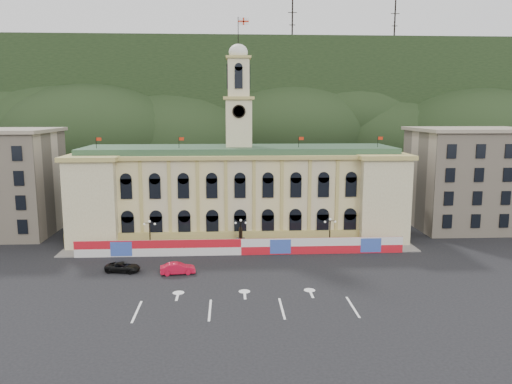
{
  "coord_description": "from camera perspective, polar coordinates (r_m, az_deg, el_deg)",
  "views": [
    {
      "loc": [
        -1.78,
        -58.42,
        21.87
      ],
      "look_at": [
        2.43,
        18.0,
        9.22
      ],
      "focal_mm": 35.0,
      "sensor_mm": 36.0,
      "label": 1
    }
  ],
  "objects": [
    {
      "name": "hill_ridge",
      "position": [
        180.44,
        -2.61,
        8.62
      ],
      "size": [
        230.0,
        80.0,
        64.0
      ],
      "color": "black",
      "rests_on": "ground"
    },
    {
      "name": "city_hall",
      "position": [
        87.21,
        -1.94,
        0.13
      ],
      "size": [
        56.2,
        17.6,
        37.1
      ],
      "color": "#C5B78E",
      "rests_on": "ground"
    },
    {
      "name": "side_building_right",
      "position": [
        100.73,
        23.28,
        1.47
      ],
      "size": [
        21.0,
        17.0,
        18.6
      ],
      "color": "#C1AE94",
      "rests_on": "ground"
    },
    {
      "name": "lamp_left",
      "position": [
        78.69,
        -12.03,
        -4.65
      ],
      "size": [
        1.96,
        0.44,
        5.15
      ],
      "color": "black",
      "rests_on": "ground"
    },
    {
      "name": "pavement",
      "position": [
        79.25,
        -1.76,
        -6.58
      ],
      "size": [
        56.0,
        5.5,
        0.16
      ],
      "primitive_type": "cube",
      "color": "slate",
      "rests_on": "ground"
    },
    {
      "name": "lamp_center",
      "position": [
        77.75,
        -1.75,
        -4.61
      ],
      "size": [
        1.96,
        0.44,
        5.15
      ],
      "color": "black",
      "rests_on": "ground"
    },
    {
      "name": "hoarding_fence",
      "position": [
        76.35,
        -1.67,
        -6.29
      ],
      "size": [
        50.0,
        0.44,
        2.5
      ],
      "color": "red",
      "rests_on": "ground"
    },
    {
      "name": "red_sedan",
      "position": [
        68.67,
        -8.93,
        -8.63
      ],
      "size": [
        2.84,
        5.1,
        1.54
      ],
      "primitive_type": "imported",
      "rotation": [
        0.0,
        0.0,
        1.7
      ],
      "color": "red",
      "rests_on": "ground"
    },
    {
      "name": "lane_markings",
      "position": [
        57.75,
        -1.18,
        -12.86
      ],
      "size": [
        26.0,
        10.0,
        0.02
      ],
      "primitive_type": null,
      "color": "white",
      "rests_on": "ground"
    },
    {
      "name": "ground",
      "position": [
        62.41,
        -1.34,
        -11.13
      ],
      "size": [
        260.0,
        260.0,
        0.0
      ],
      "primitive_type": "plane",
      "color": "black",
      "rests_on": "ground"
    },
    {
      "name": "statue",
      "position": [
        79.19,
        -1.77,
        -5.76
      ],
      "size": [
        1.4,
        1.4,
        3.72
      ],
      "color": "#595651",
      "rests_on": "ground"
    },
    {
      "name": "black_suv",
      "position": [
        71.12,
        -14.97,
        -8.3
      ],
      "size": [
        3.83,
        5.5,
        1.32
      ],
      "primitive_type": "imported",
      "rotation": [
        0.0,
        0.0,
        1.39
      ],
      "color": "black",
      "rests_on": "ground"
    },
    {
      "name": "lamp_right",
      "position": [
        79.32,
        8.44,
        -4.43
      ],
      "size": [
        1.96,
        0.44,
        5.15
      ],
      "color": "black",
      "rests_on": "ground"
    }
  ]
}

